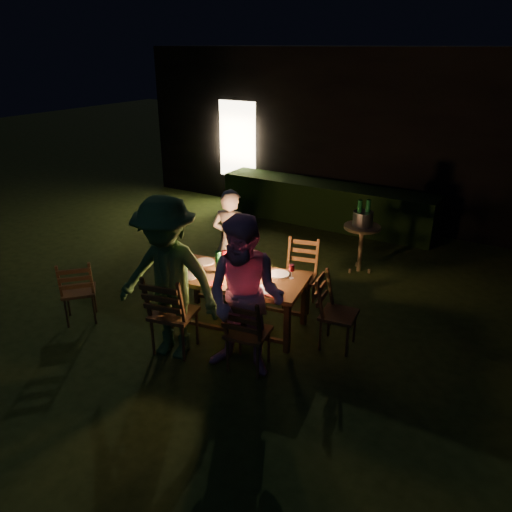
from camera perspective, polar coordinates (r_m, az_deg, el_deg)
The scene contains 29 objects.
garden_envelope at distance 11.55m, azimuth 15.55°, elevation 14.00°, with size 40.00×40.00×3.20m.
dining_table at distance 6.00m, azimuth -2.13°, elevation -2.88°, with size 1.75×1.08×0.68m.
chair_near_left at distance 5.73m, azimuth -9.37°, elevation -7.97°, with size 0.56×0.58×1.03m.
chair_near_right at distance 5.40m, azimuth -0.95°, elevation -10.13°, with size 0.49×0.51×0.94m.
chair_far_left at distance 6.94m, azimuth -2.95°, elevation -2.04°, with size 0.49×0.52×0.98m.
chair_far_right at distance 6.63m, azimuth 4.94°, elevation -3.51°, with size 0.51×0.53×0.93m.
chair_end at distance 5.84m, azimuth 9.17°, elevation -7.79°, with size 0.48×0.45×0.91m.
chair_spare at distance 6.64m, azimuth -19.46°, elevation -4.91°, with size 0.59×0.58×0.90m.
person_house_side at distance 6.80m, azimuth -2.86°, elevation 1.57°, with size 0.55×0.36×1.50m, color silver.
person_opp_right at distance 5.06m, azimuth -1.21°, elevation -4.86°, with size 0.85×0.66×1.74m, color #E89FCB.
person_opp_left at distance 5.41m, azimuth -10.05°, elevation -2.65°, with size 1.19×0.69×1.85m, color #336130.
lantern at distance 5.93m, azimuth -1.53°, elevation -0.81°, with size 0.16×0.16×0.35m.
plate_far_left at distance 6.37m, azimuth -5.88°, elevation -0.66°, with size 0.25×0.25×0.01m, color white.
plate_near_left at distance 6.02m, azimuth -7.79°, elevation -2.22°, with size 0.25×0.25×0.01m, color white.
plate_far_right at distance 6.01m, azimuth 2.64°, elevation -2.07°, with size 0.25×0.25×0.01m, color white.
plate_near_right at distance 5.64m, azimuth 1.17°, elevation -3.84°, with size 0.25×0.25×0.01m, color white.
wineglass_a at distance 6.29m, azimuth -3.64°, elevation -0.12°, with size 0.06×0.06×0.18m, color #59070F, non-canonical shape.
wineglass_b at distance 6.15m, azimuth -8.77°, elevation -0.92°, with size 0.06×0.06×0.18m, color #59070F, non-canonical shape.
wineglass_c at distance 5.60m, azimuth -0.48°, elevation -3.11°, with size 0.06×0.06×0.18m, color #59070F, non-canonical shape.
wineglass_d at distance 5.89m, azimuth 4.09°, elevation -1.77°, with size 0.06×0.06×0.18m, color #59070F, non-canonical shape.
wineglass_e at distance 5.73m, azimuth -4.27°, elevation -2.54°, with size 0.06×0.06×0.18m, color silver, non-canonical shape.
bottle_table at distance 6.01m, azimuth -4.34°, elevation -0.71°, with size 0.07×0.07×0.28m, color #0F471E.
napkin_left at distance 5.77m, azimuth -4.78°, elevation -3.27°, with size 0.18×0.14×0.01m, color red.
napkin_right at distance 5.54m, azimuth 1.85°, elevation -4.38°, with size 0.18×0.14×0.01m, color red.
phone at distance 5.99m, azimuth -8.74°, elevation -2.45°, with size 0.14×0.07×0.01m, color black.
side_table at distance 7.66m, azimuth 12.00°, elevation 2.79°, with size 0.55×0.55×0.74m.
ice_bucket at distance 7.59m, azimuth 12.12°, elevation 4.18°, with size 0.30×0.30×0.22m, color #A5A8AD.
bottle_bucket_a at distance 7.55m, azimuth 11.70°, elevation 4.53°, with size 0.07×0.07×0.32m, color #0F471E.
bottle_bucket_b at distance 7.60m, azimuth 12.61°, elevation 4.55°, with size 0.07×0.07×0.32m, color #0F471E.
Camera 1 is at (3.16, -4.83, 3.24)m, focal length 35.00 mm.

